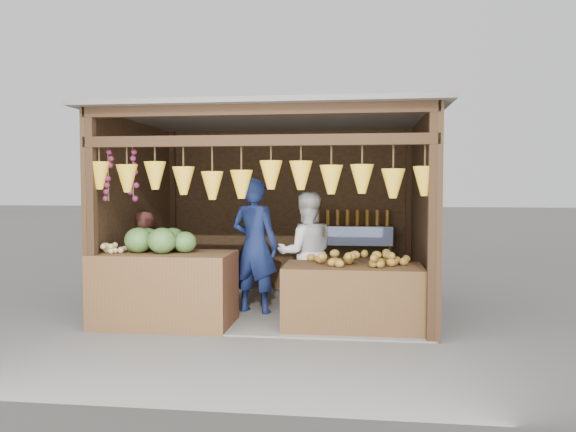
{
  "coord_description": "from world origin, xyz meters",
  "views": [
    {
      "loc": [
        1.14,
        -7.6,
        1.69
      ],
      "look_at": [
        0.2,
        -0.1,
        1.29
      ],
      "focal_mm": 35.0,
      "sensor_mm": 36.0,
      "label": 1
    }
  ],
  "objects_px": {
    "counter_right": "(353,297)",
    "vendor_seated": "(145,247)",
    "woman_standing": "(306,253)",
    "man_standing": "(255,246)",
    "counter_left": "(164,289)"
  },
  "relations": [
    {
      "from": "counter_right",
      "to": "vendor_seated",
      "type": "height_order",
      "value": "vendor_seated"
    },
    {
      "from": "woman_standing",
      "to": "vendor_seated",
      "type": "relative_size",
      "value": 1.57
    },
    {
      "from": "counter_right",
      "to": "man_standing",
      "type": "bearing_deg",
      "value": 153.65
    },
    {
      "from": "counter_right",
      "to": "vendor_seated",
      "type": "bearing_deg",
      "value": 161.61
    },
    {
      "from": "man_standing",
      "to": "vendor_seated",
      "type": "relative_size",
      "value": 1.74
    },
    {
      "from": "man_standing",
      "to": "woman_standing",
      "type": "height_order",
      "value": "man_standing"
    },
    {
      "from": "counter_right",
      "to": "vendor_seated",
      "type": "relative_size",
      "value": 1.58
    },
    {
      "from": "woman_standing",
      "to": "vendor_seated",
      "type": "height_order",
      "value": "woman_standing"
    },
    {
      "from": "counter_left",
      "to": "man_standing",
      "type": "xyz_separation_m",
      "value": [
        0.97,
        0.78,
        0.45
      ]
    },
    {
      "from": "counter_left",
      "to": "man_standing",
      "type": "relative_size",
      "value": 0.92
    },
    {
      "from": "counter_left",
      "to": "counter_right",
      "type": "height_order",
      "value": "counter_left"
    },
    {
      "from": "counter_left",
      "to": "vendor_seated",
      "type": "xyz_separation_m",
      "value": [
        -0.68,
        1.11,
        0.39
      ]
    },
    {
      "from": "counter_left",
      "to": "counter_right",
      "type": "bearing_deg",
      "value": 3.26
    },
    {
      "from": "vendor_seated",
      "to": "counter_right",
      "type": "bearing_deg",
      "value": -160.63
    },
    {
      "from": "counter_left",
      "to": "vendor_seated",
      "type": "relative_size",
      "value": 1.6
    }
  ]
}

